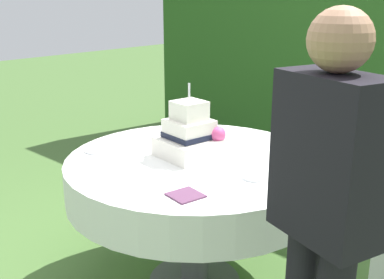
# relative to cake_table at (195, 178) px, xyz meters

# --- Properties ---
(cake_table) EXTENTS (1.40, 1.40, 0.78)m
(cake_table) POSITION_rel_cake_table_xyz_m (0.00, 0.00, 0.00)
(cake_table) COLOR #4C4C51
(cake_table) RESTS_ON ground_plane
(wedding_cake) EXTENTS (0.34, 0.34, 0.40)m
(wedding_cake) POSITION_rel_cake_table_xyz_m (-0.04, 0.01, 0.23)
(wedding_cake) COLOR white
(wedding_cake) RESTS_ON cake_table
(serving_plate_near) EXTENTS (0.13, 0.13, 0.01)m
(serving_plate_near) POSITION_rel_cake_table_xyz_m (-0.49, -0.29, 0.12)
(serving_plate_near) COLOR white
(serving_plate_near) RESTS_ON cake_table
(serving_plate_far) EXTENTS (0.11, 0.11, 0.01)m
(serving_plate_far) POSITION_rel_cake_table_xyz_m (0.06, 0.51, 0.12)
(serving_plate_far) COLOR white
(serving_plate_far) RESTS_ON cake_table
(serving_plate_left) EXTENTS (0.11, 0.11, 0.01)m
(serving_plate_left) POSITION_rel_cake_table_xyz_m (0.41, -0.03, 0.12)
(serving_plate_left) COLOR white
(serving_plate_left) RESTS_ON cake_table
(napkin_stack) EXTENTS (0.16, 0.16, 0.01)m
(napkin_stack) POSITION_rel_cake_table_xyz_m (0.31, -0.40, 0.12)
(napkin_stack) COLOR #603856
(napkin_stack) RESTS_ON cake_table
(standing_person) EXTENTS (0.40, 0.30, 1.60)m
(standing_person) POSITION_rel_cake_table_xyz_m (0.99, -0.44, 0.27)
(standing_person) COLOR black
(standing_person) RESTS_ON ground_plane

